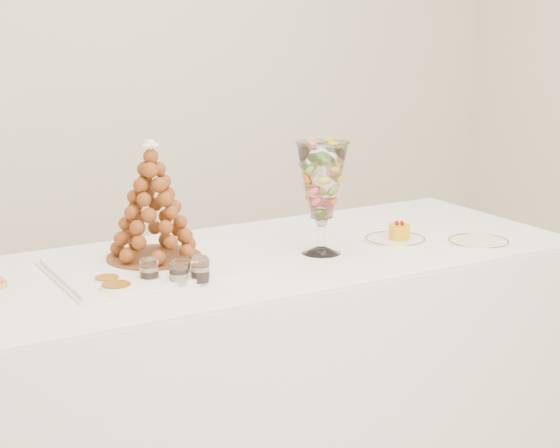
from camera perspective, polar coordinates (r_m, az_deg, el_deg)
buffet_table at (r=3.29m, az=-1.14°, el=-8.91°), size 2.22×0.97×0.83m
lace_tray at (r=3.01m, az=-7.70°, el=-2.57°), size 0.62×0.47×0.02m
macaron_vase at (r=3.12m, az=2.57°, el=2.59°), size 0.17×0.17×0.38m
cake_plate at (r=3.35m, az=7.03°, el=-0.97°), size 0.22×0.22×0.01m
spare_plate at (r=3.37m, az=12.01°, el=-1.08°), size 0.22×0.22×0.01m
verrine_a at (r=2.85m, az=-7.97°, el=-2.89°), size 0.07×0.07×0.08m
verrine_b at (r=2.90m, az=-5.97°, el=-2.69°), size 0.05×0.05×0.06m
verrine_c at (r=2.90m, az=-4.91°, el=-2.63°), size 0.06×0.06×0.07m
verrine_d at (r=2.82m, az=-6.19°, el=-3.05°), size 0.07×0.07×0.08m
verrine_e at (r=2.84m, az=-4.88°, el=-2.90°), size 0.07×0.07×0.08m
ramekin_back at (r=2.86m, az=-10.50°, el=-3.49°), size 0.08×0.08×0.02m
ramekin_front at (r=2.77m, az=-9.95°, el=-3.97°), size 0.10×0.10×0.03m
croquembouche at (r=3.02m, az=-7.79°, el=1.38°), size 0.31×0.31×0.39m
mousse_cake at (r=3.34m, az=7.28°, el=-0.45°), size 0.07×0.07×0.07m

